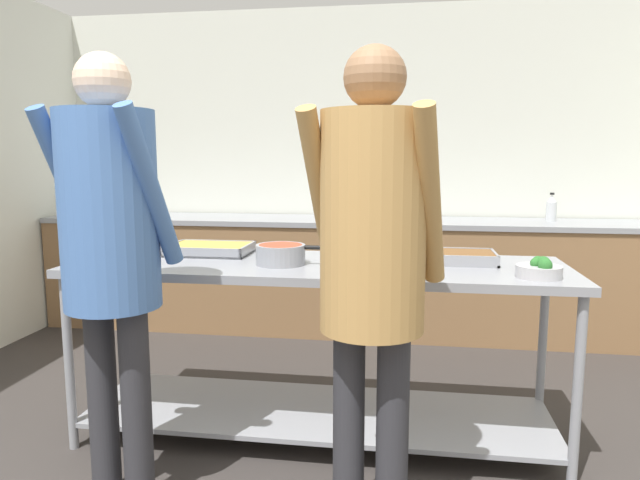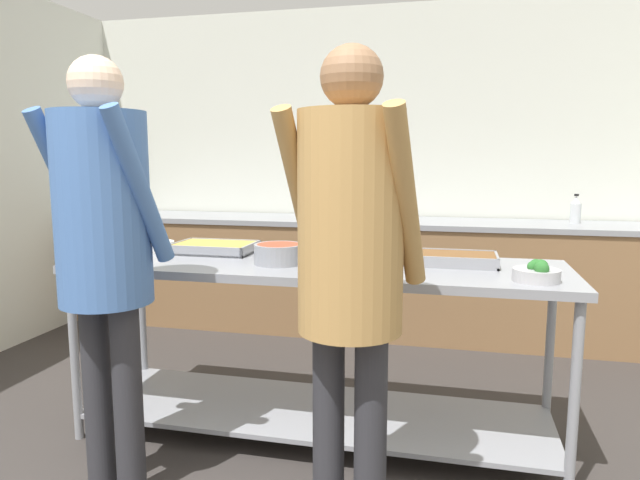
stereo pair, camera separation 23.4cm
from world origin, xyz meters
name	(u,v)px [view 2 (the right image)]	position (x,y,z in m)	size (l,w,h in m)	color
wall_rear	(368,168)	(0.00, 3.91, 1.32)	(5.06, 0.06, 2.65)	silver
back_counter	(360,275)	(0.00, 3.54, 0.46)	(4.90, 0.65, 0.92)	olive
serving_counter	(315,320)	(0.08, 1.72, 0.61)	(2.41, 0.73, 0.90)	gray
plate_stack	(153,246)	(-0.90, 1.90, 0.92)	(0.24, 0.24, 0.05)	white
serving_tray_vegetables	(215,248)	(-0.53, 1.90, 0.92)	(0.43, 0.30, 0.05)	gray
sauce_pan	(279,253)	(-0.09, 1.66, 0.95)	(0.38, 0.24, 0.10)	gray
serving_tray_greens	(370,256)	(0.33, 1.85, 0.92)	(0.39, 0.26, 0.05)	gray
serving_tray_roast	(456,259)	(0.75, 1.85, 0.92)	(0.39, 0.26, 0.05)	gray
broccoli_bowl	(537,273)	(1.08, 1.52, 0.93)	(0.19, 0.19, 0.09)	#B2B2B7
guest_serving_left	(104,232)	(-0.63, 1.04, 1.12)	(0.52, 0.42, 1.80)	#2D2D33
guest_serving_right	(350,249)	(0.39, 0.93, 1.10)	(0.51, 0.42, 1.78)	#2D2D33
water_bottle	(576,210)	(1.62, 3.63, 1.02)	(0.08, 0.08, 0.22)	silver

